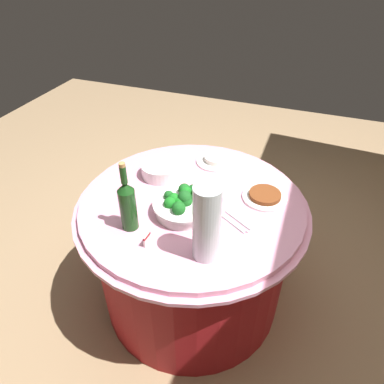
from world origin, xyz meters
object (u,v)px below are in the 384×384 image
(wine_bottle, at_px, (128,204))
(decorative_fruit_vase, at_px, (207,225))
(serving_tongs, at_px, (236,223))
(label_placard_front, at_px, (147,239))
(food_plate_rice, at_px, (216,160))
(broccoli_bowl, at_px, (183,204))
(food_plate_stir_fry, at_px, (265,196))
(plate_stack, at_px, (161,170))

(wine_bottle, bearing_deg, decorative_fruit_vase, 83.53)
(wine_bottle, relative_size, serving_tongs, 2.11)
(wine_bottle, bearing_deg, label_placard_front, 58.63)
(food_plate_rice, bearing_deg, broccoli_bowl, -1.79)
(food_plate_stir_fry, bearing_deg, broccoli_bowl, -55.52)
(plate_stack, height_order, label_placard_front, plate_stack)
(label_placard_front, bearing_deg, decorative_fruit_vase, 96.93)
(wine_bottle, distance_m, food_plate_stir_fry, 0.68)
(broccoli_bowl, distance_m, plate_stack, 0.33)
(serving_tongs, xyz_separation_m, food_plate_stir_fry, (-0.23, 0.09, 0.01))
(wine_bottle, height_order, label_placard_front, wine_bottle)
(food_plate_stir_fry, height_order, label_placard_front, label_placard_front)
(plate_stack, distance_m, label_placard_front, 0.52)
(food_plate_rice, bearing_deg, serving_tongs, 27.19)
(wine_bottle, xyz_separation_m, food_plate_rice, (-0.65, 0.20, -0.11))
(plate_stack, height_order, decorative_fruit_vase, decorative_fruit_vase)
(plate_stack, bearing_deg, label_placard_front, 17.62)
(serving_tongs, distance_m, food_plate_rice, 0.52)
(plate_stack, xyz_separation_m, serving_tongs, (0.24, 0.48, -0.03))
(broccoli_bowl, distance_m, label_placard_front, 0.26)
(wine_bottle, xyz_separation_m, food_plate_stir_fry, (-0.41, 0.53, -0.12))
(decorative_fruit_vase, distance_m, food_plate_rice, 0.72)
(serving_tongs, xyz_separation_m, food_plate_rice, (-0.46, -0.24, 0.01))
(serving_tongs, distance_m, label_placard_front, 0.41)
(food_plate_stir_fry, relative_size, label_placard_front, 4.00)
(decorative_fruit_vase, relative_size, food_plate_stir_fry, 1.55)
(plate_stack, xyz_separation_m, wine_bottle, (0.42, 0.04, 0.09))
(broccoli_bowl, bearing_deg, label_placard_front, -14.97)
(decorative_fruit_vase, relative_size, label_placard_front, 6.18)
(broccoli_bowl, distance_m, decorative_fruit_vase, 0.31)
(wine_bottle, distance_m, decorative_fruit_vase, 0.37)
(plate_stack, bearing_deg, wine_bottle, 5.21)
(broccoli_bowl, relative_size, wine_bottle, 0.83)
(food_plate_stir_fry, bearing_deg, plate_stack, -91.13)
(broccoli_bowl, xyz_separation_m, food_plate_rice, (-0.47, 0.01, -0.03))
(plate_stack, xyz_separation_m, label_placard_front, (0.49, 0.16, -0.00))
(wine_bottle, height_order, food_plate_rice, wine_bottle)
(wine_bottle, bearing_deg, plate_stack, -174.79)
(broccoli_bowl, bearing_deg, food_plate_stir_fry, 124.48)
(plate_stack, relative_size, serving_tongs, 1.32)
(broccoli_bowl, xyz_separation_m, food_plate_stir_fry, (-0.23, 0.34, -0.03))
(plate_stack, bearing_deg, broccoli_bowl, 42.34)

